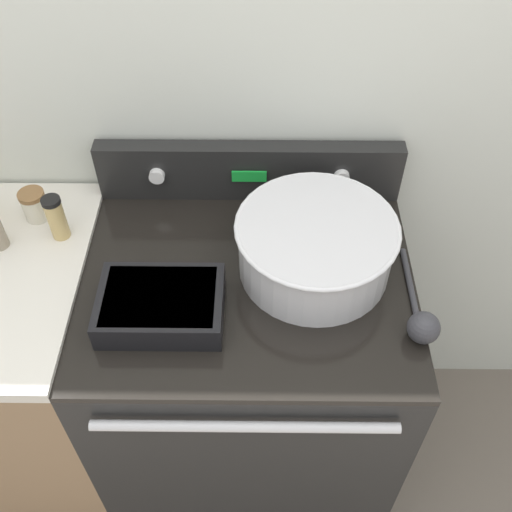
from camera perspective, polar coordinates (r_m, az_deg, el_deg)
The scene contains 9 objects.
kitchen_wall at distance 1.50m, azimuth -0.66°, elevation 16.33°, with size 8.00×0.05×2.50m.
stove_range at distance 1.81m, azimuth -0.65°, elevation -11.73°, with size 0.80×0.68×0.94m.
control_panel at distance 1.59m, azimuth -0.63°, elevation 8.11°, with size 0.80×0.07×0.16m.
side_counter at distance 1.93m, azimuth -20.89°, elevation -10.73°, with size 0.52×0.65×0.95m.
mixing_bowl at distance 1.40m, azimuth 5.69°, elevation 1.11°, with size 0.38×0.38×0.14m.
casserole_dish at distance 1.35m, azimuth -9.05°, elevation -4.56°, with size 0.28×0.19×0.07m.
ladle at distance 1.36m, azimuth 15.53°, elevation -6.16°, with size 0.07×0.29×0.07m.
spice_jar_black_cap at distance 1.55m, azimuth -18.49°, elevation 3.49°, with size 0.05×0.05×0.12m.
spice_jar_brown_cap at distance 1.63m, azimuth -20.35°, elevation 4.58°, with size 0.07×0.07×0.08m.
Camera 1 is at (0.03, -0.60, 2.03)m, focal length 42.00 mm.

